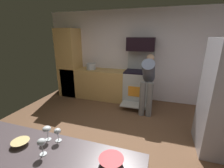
# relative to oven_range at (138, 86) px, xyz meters

# --- Properties ---
(ground_plane) EXTENTS (5.20, 4.80, 0.02)m
(ground_plane) POSITION_rel_oven_range_xyz_m (-0.32, -1.97, -0.52)
(ground_plane) COLOR brown
(wall_back) EXTENTS (5.20, 0.12, 2.60)m
(wall_back) POSITION_rel_oven_range_xyz_m (-0.32, 0.37, 0.79)
(wall_back) COLOR silver
(wall_back) RESTS_ON ground
(lower_cabinet_run) EXTENTS (2.40, 0.60, 0.90)m
(lower_cabinet_run) POSITION_rel_oven_range_xyz_m (-1.22, 0.01, -0.06)
(lower_cabinet_run) COLOR tan
(lower_cabinet_run) RESTS_ON ground
(cabinet_column) EXTENTS (0.60, 0.60, 2.10)m
(cabinet_column) POSITION_rel_oven_range_xyz_m (-2.22, 0.01, 0.54)
(cabinet_column) COLOR tan
(cabinet_column) RESTS_ON ground
(oven_range) EXTENTS (0.76, 1.01, 1.49)m
(oven_range) POSITION_rel_oven_range_xyz_m (0.00, 0.00, 0.00)
(oven_range) COLOR #B3B7B5
(oven_range) RESTS_ON ground
(microwave) EXTENTS (0.74, 0.38, 0.35)m
(microwave) POSITION_rel_oven_range_xyz_m (0.00, 0.09, 1.16)
(microwave) COLOR black
(microwave) RESTS_ON oven_range
(person_cook) EXTENTS (0.31, 0.72, 1.45)m
(person_cook) POSITION_rel_oven_range_xyz_m (0.30, -0.54, 0.37)
(person_cook) COLOR slate
(person_cook) RESTS_ON ground
(mixing_bowl_small) EXTENTS (0.16, 0.16, 0.04)m
(mixing_bowl_small) POSITION_rel_oven_range_xyz_m (-0.64, -3.32, 0.41)
(mixing_bowl_small) COLOR #E1C57A
(mixing_bowl_small) RESTS_ON counter_island
(mixing_bowl_prep) EXTENTS (0.21, 0.21, 0.06)m
(mixing_bowl_prep) POSITION_rel_oven_range_xyz_m (0.26, -3.27, 0.42)
(mixing_bowl_prep) COLOR red
(mixing_bowl_prep) RESTS_ON counter_island
(wine_glass_near) EXTENTS (0.07, 0.07, 0.14)m
(wine_glass_near) POSITION_rel_oven_range_xyz_m (-0.33, -3.16, 0.50)
(wine_glass_near) COLOR silver
(wine_glass_near) RESTS_ON counter_island
(wine_glass_mid) EXTENTS (0.07, 0.07, 0.16)m
(wine_glass_mid) POSITION_rel_oven_range_xyz_m (-0.35, -3.35, 0.51)
(wine_glass_mid) COLOR silver
(wine_glass_mid) RESTS_ON counter_island
(wine_glass_extra) EXTENTS (0.08, 0.08, 0.15)m
(wine_glass_extra) POSITION_rel_oven_range_xyz_m (-0.44, -3.17, 0.51)
(wine_glass_extra) COLOR silver
(wine_glass_extra) RESTS_ON counter_island
(stock_pot) EXTENTS (0.30, 0.30, 0.18)m
(stock_pot) POSITION_rel_oven_range_xyz_m (-1.47, 0.01, 0.49)
(stock_pot) COLOR #B5BCC7
(stock_pot) RESTS_ON lower_cabinet_run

